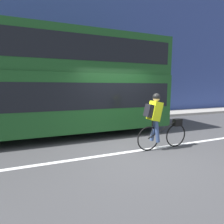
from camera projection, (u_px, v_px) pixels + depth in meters
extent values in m
plane|color=#424244|center=(135.00, 152.00, 4.93)|extent=(80.00, 80.00, 0.00)
cube|color=silver|center=(134.00, 151.00, 5.02)|extent=(50.00, 0.14, 0.01)
cube|color=#A8A399|center=(90.00, 118.00, 9.94)|extent=(60.00, 1.77, 0.15)
cube|color=#33478C|center=(84.00, 43.00, 10.29)|extent=(60.00, 0.30, 8.85)
cylinder|color=black|center=(116.00, 118.00, 7.58)|extent=(1.00, 0.30, 1.00)
cube|color=#194C1E|center=(44.00, 102.00, 6.44)|extent=(9.38, 2.60, 1.99)
cube|color=black|center=(43.00, 95.00, 6.41)|extent=(9.00, 2.62, 0.88)
cube|color=#194C1E|center=(41.00, 54.00, 6.20)|extent=(9.38, 2.50, 1.43)
cube|color=black|center=(41.00, 52.00, 6.19)|extent=(9.00, 2.52, 0.80)
torus|color=black|center=(176.00, 135.00, 5.38)|extent=(0.72, 0.04, 0.72)
torus|color=black|center=(148.00, 139.00, 5.04)|extent=(0.72, 0.04, 0.72)
cylinder|color=black|center=(163.00, 129.00, 5.18)|extent=(1.00, 0.03, 0.49)
cylinder|color=black|center=(152.00, 129.00, 5.04)|extent=(0.03, 0.03, 0.53)
cube|color=black|center=(177.00, 122.00, 5.34)|extent=(0.26, 0.16, 0.22)
cube|color=#D8EA19|center=(155.00, 111.00, 4.99)|extent=(0.37, 0.32, 0.58)
cube|color=black|center=(149.00, 111.00, 4.92)|extent=(0.21, 0.26, 0.38)
cylinder|color=#384C7A|center=(153.00, 130.00, 5.17)|extent=(0.22, 0.11, 0.65)
cylinder|color=#384C7A|center=(157.00, 132.00, 5.00)|extent=(0.20, 0.11, 0.64)
sphere|color=tan|center=(156.00, 98.00, 4.95)|extent=(0.19, 0.19, 0.19)
sphere|color=black|center=(156.00, 97.00, 4.95)|extent=(0.21, 0.21, 0.21)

